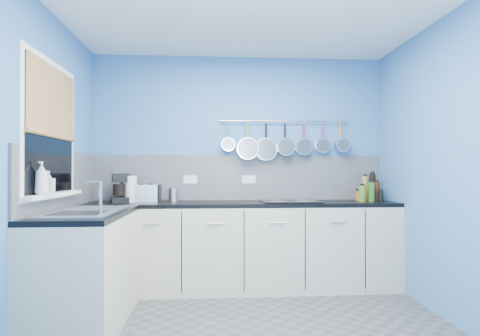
{
  "coord_description": "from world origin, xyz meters",
  "views": [
    {
      "loc": [
        -0.3,
        -2.9,
        1.22
      ],
      "look_at": [
        -0.05,
        0.75,
        1.25
      ],
      "focal_mm": 29.52,
      "sensor_mm": 36.0,
      "label": 1
    }
  ],
  "objects": [
    {
      "name": "pan_4",
      "position": [
        0.71,
        1.44,
        1.59
      ],
      "size": [
        0.19,
        0.07,
        0.38
      ],
      "primitive_type": null,
      "color": "silver",
      "rests_on": "pot_rail"
    },
    {
      "name": "worktop_left",
      "position": [
        -1.3,
        0.3,
        0.88
      ],
      "size": [
        0.6,
        1.2,
        0.04
      ],
      "primitive_type": "cube",
      "color": "black",
      "rests_on": "cabinet_run_left"
    },
    {
      "name": "pot_rail",
      "position": [
        0.5,
        1.45,
        1.78
      ],
      "size": [
        1.45,
        0.02,
        0.02
      ],
      "primitive_type": "cylinder",
      "rotation": [
        0.0,
        1.57,
        0.0
      ],
      "color": "silver",
      "rests_on": "wall_back"
    },
    {
      "name": "window_sill",
      "position": [
        -1.55,
        0.3,
        1.04
      ],
      "size": [
        0.1,
        0.98,
        0.03
      ],
      "primitive_type": "cube",
      "color": "white",
      "rests_on": "wall_left"
    },
    {
      "name": "canister",
      "position": [
        -0.72,
        1.32,
        0.97
      ],
      "size": [
        0.11,
        0.11,
        0.14
      ],
      "primitive_type": "cylinder",
      "rotation": [
        0.0,
        0.0,
        -0.13
      ],
      "color": "silver",
      "rests_on": "worktop_back"
    },
    {
      "name": "condiment_3",
      "position": [
        1.45,
        1.22,
        1.0
      ],
      "size": [
        0.07,
        0.07,
        0.2
      ],
      "primitive_type": "cylinder",
      "color": "#4C190C",
      "rests_on": "worktop_back"
    },
    {
      "name": "wall_front",
      "position": [
        0.0,
        -1.51,
        1.25
      ],
      "size": [
        3.2,
        0.02,
        2.5
      ],
      "primitive_type": "cube",
      "color": "#3D73B2",
      "rests_on": "ground"
    },
    {
      "name": "paper_towel",
      "position": [
        -1.15,
        1.25,
        1.04
      ],
      "size": [
        0.14,
        0.14,
        0.27
      ],
      "primitive_type": "cylinder",
      "rotation": [
        0.0,
        0.0,
        -0.14
      ],
      "color": "white",
      "rests_on": "worktop_back"
    },
    {
      "name": "worktop_back",
      "position": [
        0.0,
        1.2,
        0.88
      ],
      "size": [
        3.2,
        0.6,
        0.04
      ],
      "primitive_type": "cube",
      "color": "black",
      "rests_on": "cabinet_run_back"
    },
    {
      "name": "window_glass",
      "position": [
        -1.57,
        0.3,
        1.55
      ],
      "size": [
        0.01,
        0.9,
        1.0
      ],
      "primitive_type": "cube",
      "color": "black",
      "rests_on": "wall_left"
    },
    {
      "name": "mixer_tap",
      "position": [
        -1.14,
        0.12,
        1.03
      ],
      "size": [
        0.12,
        0.08,
        0.26
      ],
      "primitive_type": null,
      "color": "silver",
      "rests_on": "worktop_left"
    },
    {
      "name": "bamboo_blind",
      "position": [
        -1.56,
        0.3,
        1.77
      ],
      "size": [
        0.01,
        0.9,
        0.55
      ],
      "primitive_type": "cube",
      "color": "#98663F",
      "rests_on": "wall_left"
    },
    {
      "name": "condiment_8",
      "position": [
        1.26,
        1.12,
        0.99
      ],
      "size": [
        0.07,
        0.07,
        0.17
      ],
      "primitive_type": "cylinder",
      "color": "#3F721E",
      "rests_on": "worktop_back"
    },
    {
      "name": "pan_2",
      "position": [
        0.29,
        1.44,
        1.56
      ],
      "size": [
        0.25,
        0.06,
        0.44
      ],
      "primitive_type": null,
      "color": "silver",
      "rests_on": "pot_rail"
    },
    {
      "name": "coffee_maker",
      "position": [
        -1.26,
        1.23,
        1.05
      ],
      "size": [
        0.22,
        0.23,
        0.3
      ],
      "primitive_type": null,
      "rotation": [
        0.0,
        0.0,
        0.34
      ],
      "color": "black",
      "rests_on": "worktop_back"
    },
    {
      "name": "wall_right",
      "position": [
        1.61,
        0.0,
        1.25
      ],
      "size": [
        0.02,
        3.0,
        2.5
      ],
      "primitive_type": "cube",
      "color": "#3D73B2",
      "rests_on": "ground"
    },
    {
      "name": "condiment_2",
      "position": [
        1.28,
        1.32,
        0.95
      ],
      "size": [
        0.05,
        0.05,
        0.11
      ],
      "primitive_type": "cylinder",
      "color": "brown",
      "rests_on": "worktop_back"
    },
    {
      "name": "socket_right",
      "position": [
        0.1,
        1.48,
        1.13
      ],
      "size": [
        0.15,
        0.01,
        0.09
      ],
      "primitive_type": "cube",
      "color": "white",
      "rests_on": "backsplash_back"
    },
    {
      "name": "condiment_4",
      "position": [
        1.37,
        1.23,
        0.99
      ],
      "size": [
        0.05,
        0.05,
        0.18
      ],
      "primitive_type": "cylinder",
      "color": "brown",
      "rests_on": "worktop_back"
    },
    {
      "name": "condiment_0",
      "position": [
        1.45,
        1.32,
        1.05
      ],
      "size": [
        0.07,
        0.07,
        0.3
      ],
      "primitive_type": "cylinder",
      "color": "black",
      "rests_on": "worktop_back"
    },
    {
      "name": "backsplash_back",
      "position": [
        0.0,
        1.49,
        1.15
      ],
      "size": [
        3.2,
        0.02,
        0.5
      ],
      "primitive_type": "cube",
      "color": "#93979F",
      "rests_on": "wall_back"
    },
    {
      "name": "soap_bottle_a",
      "position": [
        -1.53,
        0.02,
        1.17
      ],
      "size": [
        0.1,
        0.1,
        0.24
      ],
      "primitive_type": "imported",
      "rotation": [
        0.0,
        0.0,
        -0.05
      ],
      "color": "white",
      "rests_on": "window_sill"
    },
    {
      "name": "pan_0",
      "position": [
        -0.13,
        1.44,
        1.61
      ],
      "size": [
        0.15,
        0.1,
        0.34
      ],
      "primitive_type": null,
      "color": "silver",
      "rests_on": "pot_rail"
    },
    {
      "name": "sink_unit",
      "position": [
        -1.3,
        0.3,
        0.9
      ],
      "size": [
        0.5,
        0.95,
        0.01
      ],
      "primitive_type": "cube",
      "color": "silver",
      "rests_on": "worktop_left"
    },
    {
      "name": "hob",
      "position": [
        0.5,
        1.2,
        0.91
      ],
      "size": [
        0.59,
        0.52,
        0.01
      ],
      "primitive_type": "cube",
      "color": "black",
      "rests_on": "worktop_back"
    },
    {
      "name": "pan_6",
      "position": [
        1.14,
        1.44,
        1.61
      ],
      "size": [
        0.16,
        0.12,
        0.35
      ],
      "primitive_type": null,
      "color": "silver",
      "rests_on": "pot_rail"
    },
    {
      "name": "cabinet_run_left",
      "position": [
        -1.3,
        0.3,
        0.43
      ],
      "size": [
        0.6,
        1.2,
        0.86
      ],
      "primitive_type": "cube",
      "color": "#BEB8A2",
      "rests_on": "ground"
    },
    {
      "name": "condiment_7",
      "position": [
        1.36,
        1.13,
        1.0
      ],
      "size": [
        0.07,
        0.07,
        0.21
      ],
      "primitive_type": "cylinder",
      "color": "#265919",
      "rests_on": "worktop_back"
    },
    {
      "name": "cabinet_run_back",
      "position": [
        0.0,
        1.2,
        0.43
      ],
      "size": [
        3.2,
        0.6,
        0.86
      ],
      "primitive_type": "cube",
      "color": "#BEB8A2",
      "rests_on": "ground"
    },
    {
      "name": "pan_1",
      "position": [
        0.08,
        1.44,
        1.56
      ],
      "size": [
        0.25,
        0.12,
        0.44
      ],
      "primitive_type": null,
      "color": "silver",
      "rests_on": "pot_rail"
    },
    {
      "name": "condiment_1",
      "position": [
        1.37,
        1.33,
        1.03
      ],
      "size": [
        0.07,
        0.07,
        0.27
      ],
      "primitive_type": "cylinder",
      "color": "olive",
      "rests_on": "worktop_back"
    },
    {
      "name": "pan_3",
      "position": [
        0.5,
        1.44,
        1.58
      ],
      "size": [
        0.2,
        0.11,
        0.39
      ],
      "primitive_type": null,
      "color": "silver",
      "rests_on": "pot_rail"
    },
    {
      "name": "condiment_6",
      "position": [
        1.46,
        1.13,
        0.96
      ],
      "size": [
        0.06,
        0.06,
        0.11
      ],
      "primitive_type": "cylinder",
      "color": "black",
      "rests_on": "worktop_back"
    },
    {
      "name": "pan_5",
      "position": [
        0.92,
        1.44,
        1.6
      ],
      "size": [
        0.16,
        0.07,
        0.35
      ],
      "primitive_type": null,
      "color": "silver",
      "rests_on": "pot_rail"
    },
    {
      "name": "backsplash_left",
      "position": [
        -1.59,
        0.6,
        1.15
      ],
      "size": [
        0.02,
        1.8,
        0.5
      ],
      "primitive_type": "cube",
      "color": "#93979F",
      "rests_on": "wall_left"
    },
    {
      "name": "socket_left",
      "position": [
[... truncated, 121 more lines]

